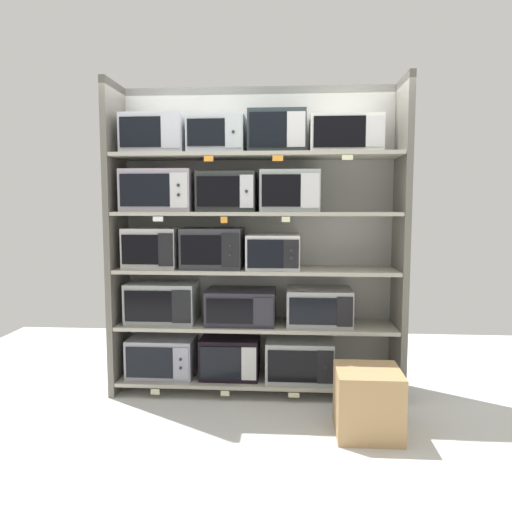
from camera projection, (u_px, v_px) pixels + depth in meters
ground at (245, 450)px, 3.23m from camera, size 6.28×6.00×0.02m
back_panel at (258, 238)px, 4.35m from camera, size 2.48×0.04×2.56m
upright_left at (117, 239)px, 4.17m from camera, size 0.05×0.48×2.56m
upright_right at (401, 241)px, 4.01m from camera, size 0.05×0.48×2.56m
shelf_0 at (256, 379)px, 4.21m from camera, size 2.28×0.48×0.03m
microwave_0 at (162, 356)px, 4.25m from camera, size 0.55×0.37×0.33m
microwave_1 at (230, 357)px, 4.20m from camera, size 0.49×0.35×0.34m
microwave_2 at (299, 359)px, 4.16m from camera, size 0.55×0.42×0.33m
price_tag_0 at (155, 392)px, 4.03m from camera, size 0.07×0.00×0.04m
price_tag_1 at (225, 393)px, 3.99m from camera, size 0.07×0.00×0.04m
price_tag_2 at (294, 395)px, 3.95m from camera, size 0.09×0.00×0.04m
shelf_1 at (256, 325)px, 4.16m from camera, size 2.28×0.48×0.03m
microwave_3 at (162, 302)px, 4.20m from camera, size 0.58×0.36×0.33m
microwave_4 at (241, 306)px, 4.15m from camera, size 0.57×0.40×0.28m
microwave_5 at (319, 307)px, 4.11m from camera, size 0.53×0.38×0.30m
shelf_2 at (256, 270)px, 4.12m from camera, size 2.28×0.48×0.03m
microwave_6 at (153, 248)px, 4.15m from camera, size 0.44×0.39×0.33m
microwave_7 at (213, 248)px, 4.12m from camera, size 0.49×0.42×0.33m
microwave_8 at (273, 251)px, 4.09m from camera, size 0.43×0.43×0.28m
shelf_3 at (256, 213)px, 4.07m from camera, size 2.28×0.48×0.03m
microwave_9 at (160, 191)px, 4.10m from camera, size 0.57×0.43×0.34m
microwave_10 at (227, 192)px, 4.06m from camera, size 0.47×0.38×0.32m
microwave_11 at (290, 191)px, 4.03m from camera, size 0.47×0.42×0.33m
price_tag_3 at (158, 219)px, 3.88m from camera, size 0.08×0.00×0.04m
price_tag_4 at (224, 220)px, 3.85m from camera, size 0.05×0.00×0.05m
price_tag_5 at (286, 219)px, 3.81m from camera, size 0.06×0.00×0.04m
shelf_4 at (256, 156)px, 4.02m from camera, size 2.28×0.48×0.03m
microwave_12 at (155, 135)px, 4.06m from camera, size 0.51×0.35×0.32m
microwave_13 at (217, 135)px, 4.02m from camera, size 0.45×0.38×0.30m
microwave_14 at (277, 133)px, 3.99m from camera, size 0.46×0.35×0.33m
microwave_15 at (345, 135)px, 3.95m from camera, size 0.56×0.38×0.29m
price_tag_6 at (209, 159)px, 3.81m from camera, size 0.07×0.00×0.04m
price_tag_7 at (278, 158)px, 3.77m from camera, size 0.08×0.00×0.04m
price_tag_8 at (347, 157)px, 3.73m from camera, size 0.08×0.00×0.04m
shipping_carton at (368, 402)px, 3.42m from camera, size 0.44×0.44×0.45m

